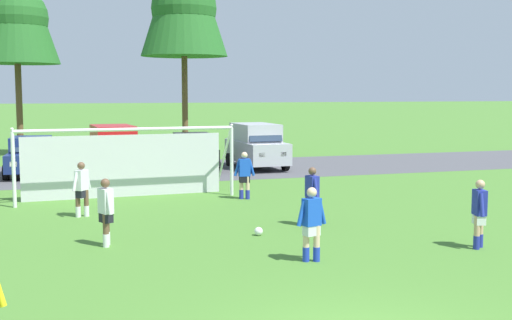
{
  "coord_description": "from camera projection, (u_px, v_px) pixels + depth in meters",
  "views": [
    {
      "loc": [
        -4.22,
        -8.09,
        3.69
      ],
      "look_at": [
        1.26,
        9.21,
        1.8
      ],
      "focal_mm": 45.71,
      "sensor_mm": 36.0,
      "label": 1
    }
  ],
  "objects": [
    {
      "name": "player_winger_right",
      "position": [
        312.0,
        224.0,
        14.18
      ],
      "size": [
        0.75,
        0.33,
        1.64
      ],
      "color": "beige",
      "rests_on": "ground"
    },
    {
      "name": "soccer_ball",
      "position": [
        259.0,
        231.0,
        16.82
      ],
      "size": [
        0.22,
        0.22,
        0.22
      ],
      "color": "white",
      "rests_on": "ground"
    },
    {
      "name": "player_defender_far",
      "position": [
        244.0,
        175.0,
        22.49
      ],
      "size": [
        0.73,
        0.25,
        1.64
      ],
      "color": "beige",
      "rests_on": "ground"
    },
    {
      "name": "player_winger_left",
      "position": [
        312.0,
        197.0,
        17.96
      ],
      "size": [
        0.3,
        0.75,
        1.64
      ],
      "color": "brown",
      "rests_on": "ground"
    },
    {
      "name": "soccer_goal",
      "position": [
        125.0,
        161.0,
        22.76
      ],
      "size": [
        7.49,
        2.25,
        2.57
      ],
      "color": "white",
      "rests_on": "ground"
    },
    {
      "name": "player_striker_near",
      "position": [
        106.0,
        212.0,
        15.61
      ],
      "size": [
        0.37,
        0.74,
        1.64
      ],
      "color": "brown",
      "rests_on": "ground"
    },
    {
      "name": "parked_car_slot_center_left",
      "position": [
        114.0,
        148.0,
        30.0
      ],
      "size": [
        2.34,
        4.7,
        2.16
      ],
      "color": "red",
      "rests_on": "ground"
    },
    {
      "name": "player_trailing_back",
      "position": [
        479.0,
        214.0,
        15.39
      ],
      "size": [
        0.36,
        0.71,
        1.64
      ],
      "color": "tan",
      "rests_on": "ground"
    },
    {
      "name": "parking_lot_strip",
      "position": [
        147.0,
        171.0,
        30.36
      ],
      "size": [
        52.0,
        8.4,
        0.01
      ],
      "primitive_type": "cube",
      "color": "#4C4C51",
      "rests_on": "ground"
    },
    {
      "name": "parked_car_slot_center_right",
      "position": [
        256.0,
        145.0,
        31.69
      ],
      "size": [
        2.21,
        4.64,
        2.16
      ],
      "color": "#B2B2BC",
      "rests_on": "ground"
    },
    {
      "name": "ground_plane",
      "position": [
        175.0,
        195.0,
        23.55
      ],
      "size": [
        400.0,
        400.0,
        0.0
      ],
      "primitive_type": "plane",
      "color": "#477A2D"
    },
    {
      "name": "parked_car_slot_left",
      "position": [
        31.0,
        156.0,
        28.83
      ],
      "size": [
        2.28,
        4.32,
        1.72
      ],
      "color": "navy",
      "rests_on": "ground"
    },
    {
      "name": "tree_left_edge",
      "position": [
        15.0,
        2.0,
        36.99
      ],
      "size": [
        4.78,
        4.78,
        12.75
      ],
      "color": "brown",
      "rests_on": "ground"
    },
    {
      "name": "parked_car_slot_center",
      "position": [
        193.0,
        151.0,
        31.27
      ],
      "size": [
        2.23,
        4.3,
        1.72
      ],
      "color": "black",
      "rests_on": "ground"
    },
    {
      "name": "player_midfield_center",
      "position": [
        82.0,
        189.0,
        19.28
      ],
      "size": [
        0.6,
        0.57,
        1.64
      ],
      "color": "brown",
      "rests_on": "ground"
    }
  ]
}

